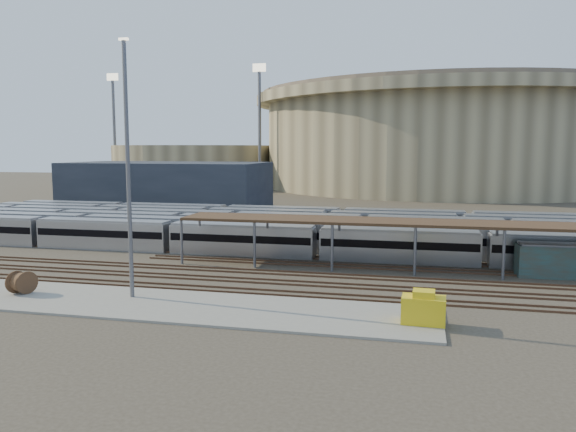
# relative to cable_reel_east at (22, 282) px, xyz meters

# --- Properties ---
(ground) EXTENTS (420.00, 420.00, 0.00)m
(ground) POSITION_rel_cable_reel_east_xyz_m (16.14, 14.82, -1.21)
(ground) COLOR #383026
(ground) RESTS_ON ground
(apron) EXTENTS (50.00, 9.00, 0.20)m
(apron) POSITION_rel_cable_reel_east_xyz_m (11.14, -0.18, -1.11)
(apron) COLOR gray
(apron) RESTS_ON ground
(subway_trains) EXTENTS (126.86, 23.90, 3.60)m
(subway_trains) POSITION_rel_cable_reel_east_xyz_m (16.99, 33.32, 0.59)
(subway_trains) COLOR #A7A7AB
(subway_trains) RESTS_ON ground
(inspection_shed) EXTENTS (60.30, 6.00, 5.30)m
(inspection_shed) POSITION_rel_cable_reel_east_xyz_m (38.14, 18.82, 3.77)
(inspection_shed) COLOR #5C5B60
(inspection_shed) RESTS_ON ground
(empty_tracks) EXTENTS (170.00, 9.62, 0.18)m
(empty_tracks) POSITION_rel_cable_reel_east_xyz_m (16.14, 9.82, -1.12)
(empty_tracks) COLOR #4C3323
(empty_tracks) RESTS_ON ground
(stadium) EXTENTS (124.00, 124.00, 32.50)m
(stadium) POSITION_rel_cable_reel_east_xyz_m (41.14, 154.82, 15.26)
(stadium) COLOR #9B8E69
(stadium) RESTS_ON ground
(secondary_arena) EXTENTS (56.00, 56.00, 14.00)m
(secondary_arena) POSITION_rel_cable_reel_east_xyz_m (-43.86, 144.82, 5.79)
(secondary_arena) COLOR #9B8E69
(secondary_arena) RESTS_ON ground
(service_building) EXTENTS (42.00, 20.00, 10.00)m
(service_building) POSITION_rel_cable_reel_east_xyz_m (-18.86, 69.82, 3.79)
(service_building) COLOR #1E232D
(service_building) RESTS_ON ground
(floodlight_0) EXTENTS (4.00, 1.00, 38.40)m
(floodlight_0) POSITION_rel_cable_reel_east_xyz_m (-13.86, 124.82, 19.44)
(floodlight_0) COLOR #5C5B60
(floodlight_0) RESTS_ON ground
(floodlight_1) EXTENTS (4.00, 1.00, 38.40)m
(floodlight_1) POSITION_rel_cable_reel_east_xyz_m (-68.86, 134.82, 19.44)
(floodlight_1) COLOR #5C5B60
(floodlight_1) RESTS_ON ground
(floodlight_3) EXTENTS (4.00, 1.00, 38.40)m
(floodlight_3) POSITION_rel_cable_reel_east_xyz_m (6.14, 174.82, 19.44)
(floodlight_3) COLOR #5C5B60
(floodlight_3) RESTS_ON ground
(cable_reel_east) EXTENTS (1.86, 2.30, 2.02)m
(cable_reel_east) POSITION_rel_cable_reel_east_xyz_m (0.00, 0.00, 0.00)
(cable_reel_east) COLOR brown
(cable_reel_east) RESTS_ON apron
(yard_light_pole) EXTENTS (0.81, 0.36, 21.84)m
(yard_light_pole) POSITION_rel_cable_reel_east_xyz_m (10.06, 1.24, 9.99)
(yard_light_pole) COLOR #5C5B60
(yard_light_pole) RESTS_ON apron
(yellow_equipment) EXTENTS (3.23, 2.10, 1.97)m
(yellow_equipment) POSITION_rel_cable_reel_east_xyz_m (34.64, -0.59, -0.02)
(yellow_equipment) COLOR gold
(yellow_equipment) RESTS_ON apron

